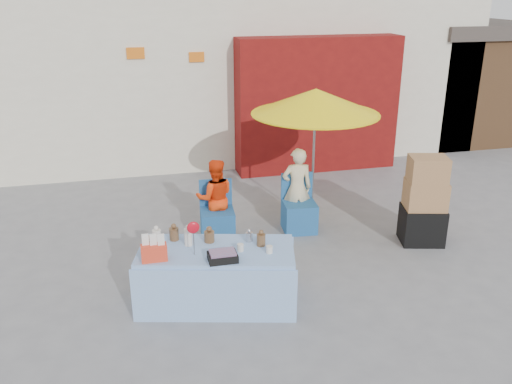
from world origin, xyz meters
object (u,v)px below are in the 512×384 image
object	(u,v)px
chair_right	(299,214)
vendor_beige	(297,188)
market_table	(216,275)
umbrella	(316,102)
chair_left	(217,222)
vendor_orange	(215,198)
box_stack	(424,204)

from	to	relation	value
chair_right	vendor_beige	distance (m)	0.39
market_table	umbrella	xyz separation A→B (m)	(1.86, 1.98, 1.53)
chair_left	umbrella	bearing A→B (deg)	15.31
chair_right	umbrella	world-z (taller)	umbrella
chair_right	vendor_beige	world-z (taller)	vendor_beige
vendor_orange	box_stack	xyz separation A→B (m)	(2.84, -0.95, 0.01)
vendor_orange	box_stack	size ratio (longest dim) A/B	0.90
market_table	vendor_beige	size ratio (longest dim) A/B	1.56
chair_left	vendor_beige	size ratio (longest dim) A/B	0.68
chair_left	chair_right	xyz separation A→B (m)	(1.25, 0.00, 0.00)
chair_right	box_stack	distance (m)	1.82
umbrella	chair_right	bearing A→B (deg)	-136.41
chair_right	vendor_orange	bearing A→B (deg)	178.78
market_table	chair_right	bearing A→B (deg)	61.63
chair_left	box_stack	size ratio (longest dim) A/B	0.66
chair_left	vendor_beige	distance (m)	1.31
umbrella	chair_left	bearing A→B (deg)	-169.60
vendor_orange	vendor_beige	xyz separation A→B (m)	(1.25, 0.00, 0.04)
vendor_beige	umbrella	world-z (taller)	umbrella
box_stack	vendor_beige	bearing A→B (deg)	149.05
vendor_orange	vendor_beige	distance (m)	1.25
chair_right	box_stack	world-z (taller)	box_stack
chair_right	vendor_orange	size ratio (longest dim) A/B	0.73
box_stack	vendor_orange	bearing A→B (deg)	161.45
market_table	vendor_beige	bearing A→B (deg)	63.82
vendor_beige	market_table	bearing A→B (deg)	54.51
chair_right	vendor_orange	distance (m)	1.30
box_stack	market_table	bearing A→B (deg)	-164.41
umbrella	box_stack	world-z (taller)	umbrella
vendor_orange	chair_left	bearing A→B (deg)	95.49
vendor_beige	umbrella	size ratio (longest dim) A/B	0.60
market_table	box_stack	xyz separation A→B (m)	(3.15, 0.88, 0.24)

